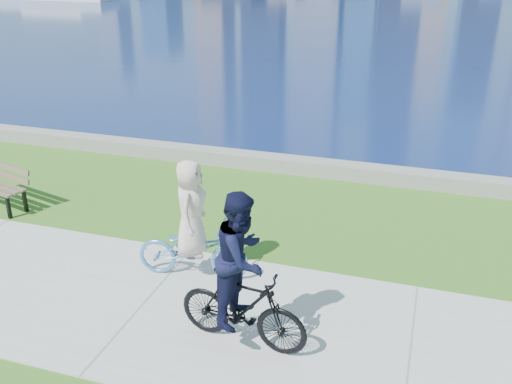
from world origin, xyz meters
TOP-DOWN VIEW (x-y plane):
  - ground at (0.00, 0.00)m, footprint 320.00×320.00m
  - concrete_path at (0.00, 0.00)m, footprint 80.00×3.50m
  - seawall at (0.00, 6.20)m, footprint 90.00×0.50m
  - cyclist_woman at (0.41, 0.97)m, footprint 0.92×1.93m
  - cyclist_man at (1.77, -0.46)m, footprint 0.78×1.91m

SIDE VIEW (x-z plane):
  - ground at x=0.00m, z-range 0.00..0.00m
  - concrete_path at x=0.00m, z-range 0.00..0.02m
  - seawall at x=0.00m, z-range 0.00..0.35m
  - cyclist_woman at x=0.41m, z-range -0.24..1.80m
  - cyclist_man at x=1.77m, z-range -0.16..2.11m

